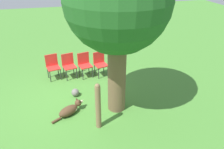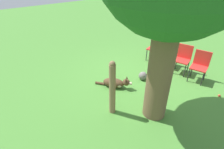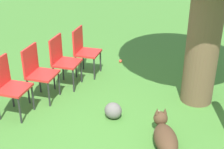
{
  "view_description": "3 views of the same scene",
  "coord_description": "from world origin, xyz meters",
  "px_view_note": "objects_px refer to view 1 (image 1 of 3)",
  "views": [
    {
      "loc": [
        5.87,
        -0.23,
        3.99
      ],
      "look_at": [
        0.68,
        1.07,
        1.1
      ],
      "focal_mm": 35.0,
      "sensor_mm": 36.0,
      "label": 1
    },
    {
      "loc": [
        3.48,
        2.84,
        2.86
      ],
      "look_at": [
        0.78,
        -0.27,
        0.4
      ],
      "focal_mm": 28.0,
      "sensor_mm": 36.0,
      "label": 2
    },
    {
      "loc": [
        1.73,
        -3.39,
        2.62
      ],
      "look_at": [
        -0.38,
        0.4,
        0.53
      ],
      "focal_mm": 50.0,
      "sensor_mm": 36.0,
      "label": 3
    }
  ],
  "objects_px": {
    "red_chair_1": "(69,64)",
    "tennis_ball": "(123,76)",
    "red_chair_0": "(53,65)",
    "oak_tree": "(118,3)",
    "fence_post": "(98,106)",
    "red_chair_2": "(85,63)",
    "red_chair_3": "(100,62)",
    "dog": "(70,110)"
  },
  "relations": [
    {
      "from": "red_chair_2",
      "to": "red_chair_1",
      "type": "bearing_deg",
      "value": -109.27
    },
    {
      "from": "red_chair_3",
      "to": "dog",
      "type": "bearing_deg",
      "value": -44.98
    },
    {
      "from": "red_chair_0",
      "to": "red_chair_2",
      "type": "bearing_deg",
      "value": 70.73
    },
    {
      "from": "oak_tree",
      "to": "red_chair_2",
      "type": "height_order",
      "value": "oak_tree"
    },
    {
      "from": "fence_post",
      "to": "red_chair_1",
      "type": "relative_size",
      "value": 1.47
    },
    {
      "from": "fence_post",
      "to": "tennis_ball",
      "type": "height_order",
      "value": "fence_post"
    },
    {
      "from": "dog",
      "to": "red_chair_2",
      "type": "bearing_deg",
      "value": 38.98
    },
    {
      "from": "fence_post",
      "to": "red_chair_2",
      "type": "height_order",
      "value": "fence_post"
    },
    {
      "from": "red_chair_2",
      "to": "tennis_ball",
      "type": "bearing_deg",
      "value": 59.89
    },
    {
      "from": "fence_post",
      "to": "red_chair_1",
      "type": "xyz_separation_m",
      "value": [
        -2.97,
        -0.53,
        -0.15
      ]
    },
    {
      "from": "red_chair_2",
      "to": "red_chair_3",
      "type": "bearing_deg",
      "value": 70.73
    },
    {
      "from": "red_chair_0",
      "to": "oak_tree",
      "type": "bearing_deg",
      "value": 23.92
    },
    {
      "from": "oak_tree",
      "to": "red_chair_3",
      "type": "height_order",
      "value": "oak_tree"
    },
    {
      "from": "red_chair_1",
      "to": "tennis_ball",
      "type": "distance_m",
      "value": 2.07
    },
    {
      "from": "dog",
      "to": "red_chair_3",
      "type": "height_order",
      "value": "red_chair_3"
    },
    {
      "from": "red_chair_0",
      "to": "tennis_ball",
      "type": "xyz_separation_m",
      "value": [
        0.54,
        2.53,
        -0.49
      ]
    },
    {
      "from": "red_chair_2",
      "to": "red_chair_3",
      "type": "xyz_separation_m",
      "value": [
        0.06,
        0.57,
        0.0
      ]
    },
    {
      "from": "red_chair_1",
      "to": "tennis_ball",
      "type": "relative_size",
      "value": 13.27
    },
    {
      "from": "red_chair_1",
      "to": "red_chair_3",
      "type": "xyz_separation_m",
      "value": [
        0.12,
        1.15,
        0.0
      ]
    },
    {
      "from": "red_chair_1",
      "to": "red_chair_0",
      "type": "bearing_deg",
      "value": -109.27
    },
    {
      "from": "red_chair_1",
      "to": "red_chair_3",
      "type": "distance_m",
      "value": 1.15
    },
    {
      "from": "oak_tree",
      "to": "fence_post",
      "type": "relative_size",
      "value": 3.33
    },
    {
      "from": "red_chair_0",
      "to": "tennis_ball",
      "type": "distance_m",
      "value": 2.63
    },
    {
      "from": "oak_tree",
      "to": "red_chair_2",
      "type": "bearing_deg",
      "value": -164.13
    },
    {
      "from": "oak_tree",
      "to": "tennis_ball",
      "type": "relative_size",
      "value": 64.82
    },
    {
      "from": "tennis_ball",
      "to": "oak_tree",
      "type": "bearing_deg",
      "value": -22.69
    },
    {
      "from": "oak_tree",
      "to": "red_chair_0",
      "type": "bearing_deg",
      "value": -142.74
    },
    {
      "from": "red_chair_1",
      "to": "tennis_ball",
      "type": "height_order",
      "value": "red_chair_1"
    },
    {
      "from": "dog",
      "to": "fence_post",
      "type": "distance_m",
      "value": 1.13
    },
    {
      "from": "fence_post",
      "to": "red_chair_3",
      "type": "bearing_deg",
      "value": 167.83
    },
    {
      "from": "red_chair_3",
      "to": "fence_post",
      "type": "bearing_deg",
      "value": -25.51
    },
    {
      "from": "red_chair_1",
      "to": "red_chair_2",
      "type": "height_order",
      "value": "same"
    },
    {
      "from": "fence_post",
      "to": "red_chair_2",
      "type": "xyz_separation_m",
      "value": [
        -2.91,
        0.04,
        -0.15
      ]
    },
    {
      "from": "dog",
      "to": "tennis_ball",
      "type": "bearing_deg",
      "value": 7.29
    },
    {
      "from": "dog",
      "to": "red_chair_2",
      "type": "distance_m",
      "value": 2.33
    },
    {
      "from": "dog",
      "to": "oak_tree",
      "type": "bearing_deg",
      "value": -34.27
    },
    {
      "from": "fence_post",
      "to": "red_chair_0",
      "type": "relative_size",
      "value": 1.47
    },
    {
      "from": "red_chair_3",
      "to": "tennis_ball",
      "type": "bearing_deg",
      "value": 52.86
    },
    {
      "from": "oak_tree",
      "to": "red_chair_1",
      "type": "distance_m",
      "value": 3.61
    },
    {
      "from": "oak_tree",
      "to": "fence_post",
      "type": "distance_m",
      "value": 2.56
    },
    {
      "from": "oak_tree",
      "to": "red_chair_2",
      "type": "distance_m",
      "value": 3.42
    },
    {
      "from": "fence_post",
      "to": "oak_tree",
      "type": "bearing_deg",
      "value": 135.7
    }
  ]
}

